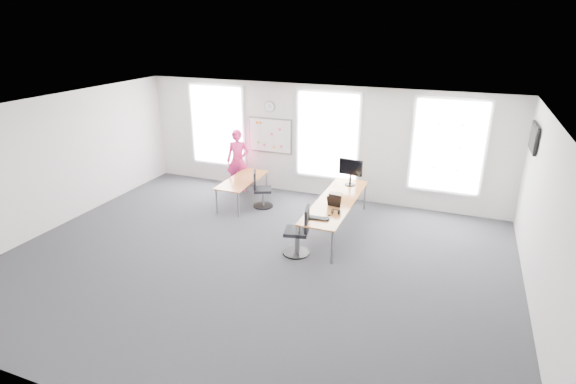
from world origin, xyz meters
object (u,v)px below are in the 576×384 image
at_px(headphones, 336,212).
at_px(monitor, 351,170).
at_px(desk_left, 243,181).
at_px(keyboard, 317,218).
at_px(person, 238,161).
at_px(desk_right, 336,202).
at_px(chair_left, 261,191).
at_px(chair_right, 299,234).

distance_m(headphones, monitor, 1.85).
height_order(desk_left, headphones, headphones).
relative_size(desk_left, monitor, 2.74).
bearing_deg(keyboard, desk_left, 131.20).
bearing_deg(person, keyboard, -55.35).
bearing_deg(desk_left, desk_right, -14.99).
distance_m(person, monitor, 3.35).
bearing_deg(headphones, keyboard, -116.76).
distance_m(keyboard, monitor, 2.22).
xyz_separation_m(desk_left, chair_left, (0.54, -0.06, -0.18)).
distance_m(desk_right, monitor, 1.17).
height_order(headphones, monitor, monitor).
xyz_separation_m(chair_right, headphones, (0.58, 0.60, 0.34)).
bearing_deg(headphones, person, 156.93).
relative_size(headphones, monitor, 0.28).
bearing_deg(monitor, headphones, -76.93).
bearing_deg(desk_right, headphones, -75.35).
bearing_deg(monitor, keyboard, -85.10).
bearing_deg(chair_right, person, -146.95).
height_order(chair_right, chair_left, chair_right).
xyz_separation_m(desk_left, keyboard, (2.64, -1.84, 0.15)).
relative_size(chair_left, headphones, 5.28).
bearing_deg(monitor, desk_right, -83.86).
relative_size(chair_left, person, 0.55).
relative_size(desk_left, chair_left, 1.89).
distance_m(desk_right, person, 3.61).
distance_m(desk_right, keyboard, 1.11).
bearing_deg(chair_left, keyboard, -154.39).
xyz_separation_m(desk_left, person, (-0.54, 0.80, 0.27)).
height_order(chair_right, person, person).
xyz_separation_m(chair_left, monitor, (2.23, 0.40, 0.72)).
bearing_deg(chair_right, desk_right, 151.71).
height_order(chair_right, keyboard, chair_right).
bearing_deg(desk_right, desk_left, 165.01).
relative_size(chair_right, keyboard, 2.24).
bearing_deg(desk_left, monitor, 7.13).
distance_m(chair_right, headphones, 0.90).
distance_m(person, headphones, 4.14).
xyz_separation_m(desk_left, monitor, (2.77, 0.35, 0.54)).
distance_m(desk_left, keyboard, 3.22).
bearing_deg(keyboard, monitor, 72.67).
bearing_deg(chair_left, person, 27.36).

